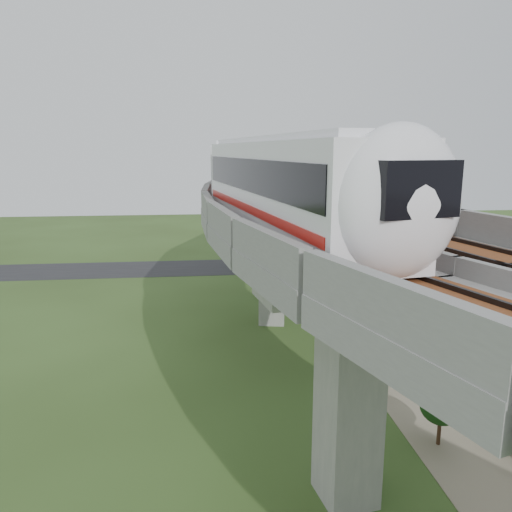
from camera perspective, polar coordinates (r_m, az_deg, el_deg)
The scene contains 12 objects.
ground at distance 30.94m, azimuth 2.87°, elevation -14.00°, with size 160.00×160.00×0.00m, color #30451B.
asphalt_road at distance 59.18m, azimuth -1.71°, elevation -1.20°, with size 60.00×8.00×0.03m, color #232326.
viaduct at distance 29.03m, azimuth 10.58°, elevation 2.87°, with size 19.58×73.98×11.40m.
metro_train at distance 40.56m, azimuth 2.61°, elevation 10.24°, with size 18.10×59.89×3.64m.
fence at distance 33.48m, azimuth 19.94°, elevation -11.24°, with size 3.87×38.73×1.50m.
tree_0 at distance 53.88m, azimuth 10.88°, elevation -0.77°, with size 2.25×2.25×2.78m.
tree_1 at distance 44.78m, azimuth 10.54°, elevation -3.24°, with size 2.01×2.01×2.79m.
tree_2 at distance 40.15m, azimuth 12.32°, elevation -5.50°, with size 1.92×1.92×2.49m.
tree_3 at distance 32.52m, azimuth 14.58°, elevation -9.62°, with size 2.15×2.15×2.70m.
tree_4 at distance 25.54m, azimuth 20.40°, elevation -15.85°, with size 1.92×1.92×2.78m.
car_white at distance 30.79m, azimuth 26.66°, elevation -14.00°, with size 1.61×4.00×1.36m, color silver.
car_dark at distance 42.84m, azimuth 23.29°, elevation -6.67°, with size 1.44×3.53×1.03m, color black.
Camera 1 is at (-4.53, -27.43, 13.58)m, focal length 35.00 mm.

